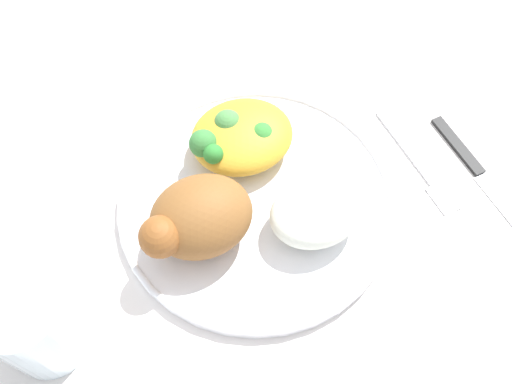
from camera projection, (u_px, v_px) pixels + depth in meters
The scene contains 8 objects.
ground_plane at pixel (256, 204), 0.55m from camera, with size 2.00×2.00×0.00m, color silver.
plate at pixel (256, 200), 0.55m from camera, with size 0.28×0.28×0.01m.
roasted_chicken at pixel (197, 218), 0.49m from camera, with size 0.11×0.08×0.06m.
rice_pile at pixel (316, 212), 0.51m from camera, with size 0.09×0.07×0.04m, color white.
mac_cheese_with_broccoli at pixel (240, 136), 0.55m from camera, with size 0.11×0.09×0.04m.
fork at pixel (419, 164), 0.57m from camera, with size 0.02×0.14×0.01m.
knife at pixel (480, 173), 0.57m from camera, with size 0.03×0.19×0.01m.
water_glass at pixel (35, 326), 0.44m from camera, with size 0.07×0.07×0.09m, color silver.
Camera 1 is at (0.10, 0.24, 0.48)m, focal length 38.30 mm.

